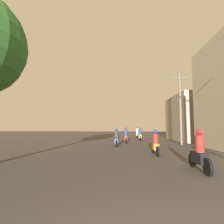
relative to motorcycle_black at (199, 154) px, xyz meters
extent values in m
cylinder|color=black|center=(0.00, 0.67, -0.33)|extent=(0.10, 0.59, 0.59)
cylinder|color=black|center=(0.00, -0.62, -0.33)|extent=(0.10, 0.59, 0.59)
cube|color=black|center=(0.00, 0.03, -0.12)|extent=(0.30, 0.92, 0.41)
cylinder|color=black|center=(0.00, 0.45, 0.18)|extent=(0.60, 0.04, 0.04)
cylinder|color=maroon|center=(0.00, -0.07, 0.40)|extent=(0.32, 0.32, 0.63)
sphere|color=#A51919|center=(0.00, -0.07, 0.83)|extent=(0.24, 0.24, 0.24)
cylinder|color=black|center=(-0.92, 4.51, -0.34)|extent=(0.10, 0.58, 0.58)
cylinder|color=black|center=(-0.92, 3.10, -0.34)|extent=(0.10, 0.58, 0.58)
cube|color=orange|center=(-0.92, 3.80, -0.14)|extent=(0.30, 0.72, 0.39)
cylinder|color=black|center=(-0.92, 4.26, 0.15)|extent=(0.60, 0.04, 0.04)
cylinder|color=maroon|center=(-0.92, 3.73, 0.33)|extent=(0.32, 0.32, 0.57)
sphere|color=navy|center=(-0.92, 3.73, 0.74)|extent=(0.24, 0.24, 0.24)
cylinder|color=black|center=(-3.37, 8.84, -0.34)|extent=(0.10, 0.56, 0.56)
cylinder|color=black|center=(-3.37, 7.53, -0.34)|extent=(0.10, 0.56, 0.56)
cube|color=#1E389E|center=(-3.37, 8.18, -0.18)|extent=(0.30, 0.85, 0.33)
cylinder|color=black|center=(-3.37, 8.61, 0.09)|extent=(0.60, 0.04, 0.04)
cylinder|color=#2D2D33|center=(-3.37, 8.10, 0.32)|extent=(0.32, 0.32, 0.65)
sphere|color=navy|center=(-3.37, 8.10, 0.76)|extent=(0.24, 0.24, 0.24)
cylinder|color=black|center=(-2.49, 11.92, -0.32)|extent=(0.10, 0.61, 0.61)
cylinder|color=black|center=(-2.49, 10.60, -0.32)|extent=(0.10, 0.61, 0.61)
cube|color=red|center=(-2.49, 11.26, -0.13)|extent=(0.30, 0.78, 0.38)
cylinder|color=black|center=(-2.49, 11.69, 0.15)|extent=(0.60, 0.04, 0.04)
cylinder|color=navy|center=(-2.49, 11.19, 0.40)|extent=(0.32, 0.32, 0.70)
sphere|color=#A51919|center=(-2.49, 11.19, 0.87)|extent=(0.24, 0.24, 0.24)
cylinder|color=black|center=(-0.74, 15.06, -0.34)|extent=(0.10, 0.58, 0.58)
cylinder|color=black|center=(-0.74, 13.72, -0.34)|extent=(0.10, 0.58, 0.58)
cube|color=gold|center=(-0.74, 14.39, -0.13)|extent=(0.30, 0.79, 0.41)
cylinder|color=black|center=(-0.74, 14.82, 0.17)|extent=(0.60, 0.04, 0.04)
cylinder|color=navy|center=(-0.74, 14.31, 0.35)|extent=(0.32, 0.32, 0.56)
sphere|color=navy|center=(-0.74, 14.31, 0.75)|extent=(0.24, 0.24, 0.24)
cylinder|color=black|center=(-0.64, 19.91, -0.30)|extent=(0.10, 0.64, 0.64)
cylinder|color=black|center=(-0.64, 18.51, -0.30)|extent=(0.10, 0.64, 0.64)
cube|color=silver|center=(-0.64, 19.21, -0.13)|extent=(0.30, 0.71, 0.34)
cylinder|color=black|center=(-0.64, 19.67, 0.13)|extent=(0.60, 0.04, 0.04)
cylinder|color=silver|center=(-0.64, 19.14, 0.39)|extent=(0.32, 0.32, 0.72)
sphere|color=#A51919|center=(-0.64, 19.14, 0.87)|extent=(0.24, 0.24, 0.24)
cube|color=gray|center=(5.48, 14.74, 2.07)|extent=(4.18, 7.66, 5.38)
cylinder|color=#6B5B4C|center=(2.68, 9.99, 2.79)|extent=(0.20, 0.20, 6.83)
cylinder|color=#6B5B4C|center=(2.68, 9.99, 5.70)|extent=(1.60, 0.10, 0.10)
camera|label=1|loc=(-2.91, -6.85, 1.04)|focal=28.00mm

